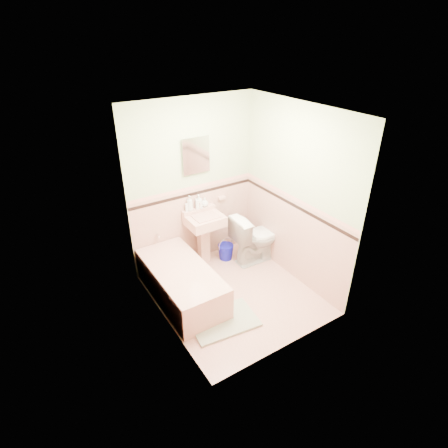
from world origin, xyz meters
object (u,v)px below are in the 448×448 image
sink (205,240)px  bucket (226,252)px  soap_bottle_left (190,203)px  toilet (256,237)px  soap_bottle_right (205,202)px  medicine_cabinet (196,155)px  shoe (212,318)px  soap_bottle_mid (199,201)px  bathtub (182,284)px

sink → bucket: sink is taller
soap_bottle_left → bucket: soap_bottle_left is taller
sink → toilet: (0.72, -0.33, -0.01)m
soap_bottle_right → medicine_cabinet: bearing=164.1°
shoe → sink: bearing=84.9°
sink → soap_bottle_left: 0.63m
soap_bottle_mid → soap_bottle_left: bearing=180.0°
soap_bottle_left → bucket: bearing=-26.3°
soap_bottle_left → shoe: (-0.44, -1.34, -0.95)m
bucket → soap_bottle_left: bearing=153.7°
soap_bottle_mid → shoe: soap_bottle_mid is taller
soap_bottle_left → toilet: size_ratio=0.29×
toilet → bucket: bearing=56.4°
shoe → bucket: bearing=71.9°
bucket → shoe: bearing=-129.5°
soap_bottle_mid → soap_bottle_right: soap_bottle_mid is taller
toilet → bathtub: bearing=99.4°
soap_bottle_mid → soap_bottle_right: (0.10, 0.00, -0.04)m
medicine_cabinet → shoe: (-0.58, -1.37, -1.64)m
bathtub → medicine_cabinet: size_ratio=3.16×
soap_bottle_left → bucket: size_ratio=0.93×
shoe → soap_bottle_left: bearing=93.4°
medicine_cabinet → soap_bottle_left: bearing=-168.2°
bathtub → soap_bottle_left: size_ratio=6.46×
sink → soap_bottle_right: bearing=59.7°
medicine_cabinet → soap_bottle_mid: (0.01, -0.03, -0.70)m
medicine_cabinet → shoe: 2.22m
shoe → soap_bottle_mid: bearing=87.9°
bathtub → toilet: bearing=8.2°
soap_bottle_mid → bucket: (0.33, -0.24, -0.87)m
medicine_cabinet → soap_bottle_left: size_ratio=2.04×
bucket → sink: bearing=170.4°
soap_bottle_left → shoe: bearing=-108.0°
medicine_cabinet → bucket: 1.63m
soap_bottle_left → soap_bottle_right: bearing=0.0°
shoe → soap_bottle_right: bearing=84.4°
toilet → shoe: toilet is taller
bathtub → soap_bottle_left: (0.54, 0.71, 0.78)m
sink → toilet: bearing=-24.4°
bathtub → sink: sink is taller
soap_bottle_left → soap_bottle_right: (0.25, 0.00, -0.05)m
soap_bottle_right → shoe: 1.76m
bucket → shoe: 1.44m
soap_bottle_mid → bucket: soap_bottle_mid is taller
soap_bottle_mid → medicine_cabinet: bearing=99.7°
bucket → toilet: bearing=-34.8°
medicine_cabinet → soap_bottle_right: (0.10, -0.03, -0.74)m
medicine_cabinet → soap_bottle_left: 0.71m
bucket → bathtub: bearing=-154.9°
sink → bucket: size_ratio=3.36×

